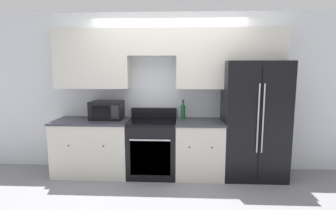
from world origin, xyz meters
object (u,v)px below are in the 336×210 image
at_px(oven_range, 152,147).
at_px(bottle, 183,111).
at_px(refrigerator, 253,120).
at_px(microwave, 107,110).

xyz_separation_m(oven_range, bottle, (0.49, 0.17, 0.56)).
xyz_separation_m(refrigerator, bottle, (-1.09, 0.14, 0.10)).
xyz_separation_m(refrigerator, microwave, (-2.32, 0.05, 0.13)).
bearing_deg(bottle, oven_range, -160.49).
xyz_separation_m(oven_range, refrigerator, (1.58, 0.04, 0.46)).
relative_size(microwave, bottle, 1.63).
height_order(oven_range, refrigerator, refrigerator).
distance_m(oven_range, refrigerator, 1.65).
bearing_deg(refrigerator, microwave, 178.86).
xyz_separation_m(oven_range, microwave, (-0.74, 0.08, 0.58)).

